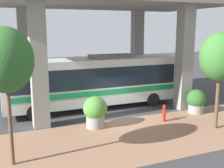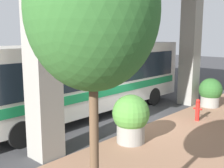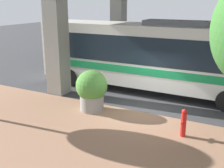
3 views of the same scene
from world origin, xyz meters
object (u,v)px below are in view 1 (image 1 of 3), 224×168
(planter_front, at_px, (95,111))
(planter_middle, at_px, (196,101))
(street_tree_far, at_px, (6,61))
(bus, at_px, (95,80))
(fire_hydrant, at_px, (164,113))
(street_tree_near, at_px, (220,57))

(planter_front, height_order, planter_middle, planter_front)
(planter_front, distance_m, street_tree_far, 6.49)
(bus, distance_m, fire_hydrant, 5.49)
(planter_front, bearing_deg, planter_middle, -89.52)
(planter_front, bearing_deg, bus, -19.26)
(street_tree_far, bearing_deg, fire_hydrant, -75.56)
(planter_middle, distance_m, street_tree_far, 12.74)
(planter_front, bearing_deg, street_tree_near, -113.79)
(bus, bearing_deg, fire_hydrant, -146.51)
(planter_middle, relative_size, street_tree_near, 0.30)
(bus, xyz_separation_m, planter_middle, (-3.72, -5.86, -1.23))
(planter_middle, height_order, street_tree_near, street_tree_near)
(planter_front, xyz_separation_m, street_tree_far, (-2.92, 4.68, 3.42))
(bus, relative_size, street_tree_near, 2.28)
(bus, xyz_separation_m, fire_hydrant, (-4.40, -2.91, -1.52))
(planter_middle, distance_m, street_tree_near, 4.40)
(fire_hydrant, relative_size, planter_middle, 0.65)
(fire_hydrant, relative_size, street_tree_far, 0.19)
(street_tree_near, bearing_deg, fire_hydrant, 43.75)
(fire_hydrant, distance_m, street_tree_near, 4.62)
(planter_middle, height_order, street_tree_far, street_tree_far)
(bus, xyz_separation_m, street_tree_far, (-6.70, 6.00, 2.33))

